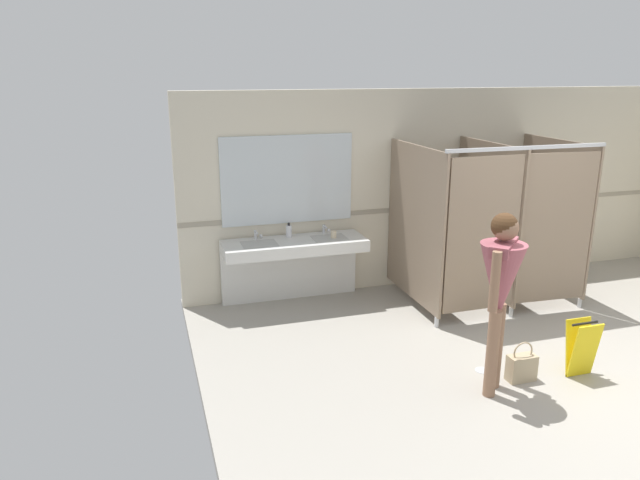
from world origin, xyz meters
The scene contains 12 objects.
ground_plane centered at (0.00, 0.00, -0.05)m, with size 7.39×6.43×0.10m, color #9E998E.
wall_back centered at (0.00, 2.97, 1.30)m, with size 7.39×0.12×2.61m, color beige.
wall_back_tile_band centered at (0.00, 2.91, 1.05)m, with size 7.39×0.01×0.06m, color #9E937F.
vanity_counter centered at (-2.34, 2.69, 0.62)m, with size 1.75×0.58×0.95m.
mirror_panel centered at (-2.34, 2.90, 1.54)m, with size 1.65×0.02×1.09m, color silver.
bathroom_stalls centered at (0.03, 1.96, 1.06)m, with size 2.03×1.47×2.04m.
person_standing centered at (-1.14, 0.09, 1.07)m, with size 0.57×0.57×1.68m.
handbag centered at (-0.76, 0.17, 0.14)m, with size 0.27×0.13×0.40m.
soap_dispenser centered at (-2.36, 2.78, 0.92)m, with size 0.07×0.07×0.18m.
paper_cup centered at (-1.85, 2.56, 0.89)m, with size 0.07×0.07×0.09m, color beige.
wet_floor_sign centered at (-0.17, 0.09, 0.29)m, with size 0.28×0.19×0.56m.
floor_drain_cover centered at (-1.01, 0.44, 0.00)m, with size 0.14×0.14×0.01m, color #B7BABF.
Camera 1 is at (-4.05, -4.06, 2.85)m, focal length 33.06 mm.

